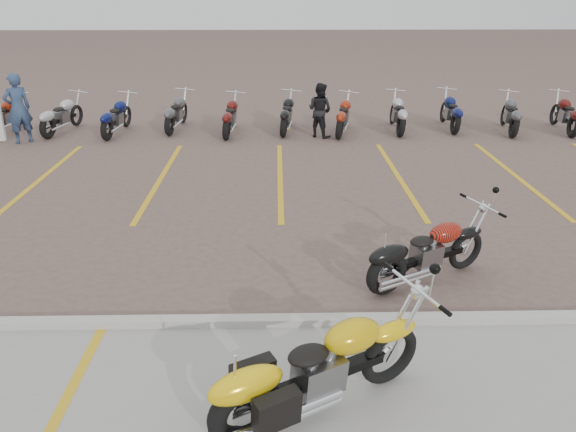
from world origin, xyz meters
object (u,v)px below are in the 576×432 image
yellow_cruiser (315,371)px  bollard (0,123)px  flame_cruiser (424,255)px  person_a (18,109)px  person_b (320,110)px

yellow_cruiser → bollard: 13.68m
yellow_cruiser → flame_cruiser: (1.75, 2.68, -0.06)m
yellow_cruiser → person_a: 13.08m
yellow_cruiser → person_a: size_ratio=1.17×
yellow_cruiser → person_a: bearing=95.6°
person_a → bollard: 0.85m
person_a → bollard: person_a is taller
flame_cruiser → person_b: size_ratio=1.28×
person_b → bollard: bearing=38.4°
yellow_cruiser → bollard: size_ratio=2.22×
flame_cruiser → person_b: 8.65m
person_a → person_b: size_ratio=1.24×
flame_cruiser → person_a: bearing=110.4°
flame_cruiser → bollard: bearing=111.6°
yellow_cruiser → person_a: person_a is taller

